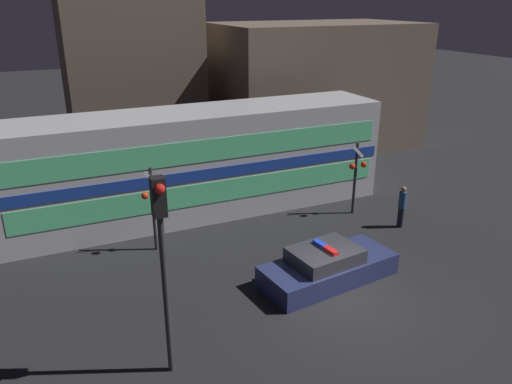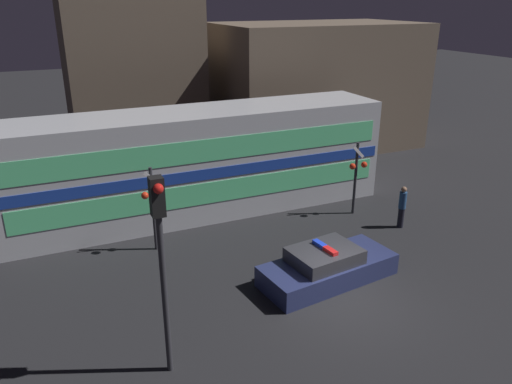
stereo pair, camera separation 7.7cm
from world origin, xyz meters
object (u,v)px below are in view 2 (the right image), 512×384
(police_car, at_px, (327,267))
(pedestrian, at_px, (402,207))
(train, at_px, (200,162))
(traffic_light_corner, at_px, (161,248))
(crossing_signal_near, at_px, (357,173))

(police_car, xyz_separation_m, pedestrian, (4.84, 2.27, 0.41))
(train, relative_size, police_car, 3.37)
(police_car, height_order, traffic_light_corner, traffic_light_corner)
(police_car, bearing_deg, pedestrian, 18.04)
(crossing_signal_near, bearing_deg, pedestrian, -63.53)
(crossing_signal_near, distance_m, traffic_light_corner, 11.60)
(pedestrian, bearing_deg, train, 144.38)
(train, height_order, traffic_light_corner, traffic_light_corner)
(train, distance_m, crossing_signal_near, 6.55)
(pedestrian, bearing_deg, police_car, -154.83)
(police_car, relative_size, crossing_signal_near, 1.50)
(train, relative_size, crossing_signal_near, 5.06)
(train, bearing_deg, police_car, -74.84)
(train, xyz_separation_m, police_car, (1.93, -7.12, -1.71))
(train, relative_size, traffic_light_corner, 3.11)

